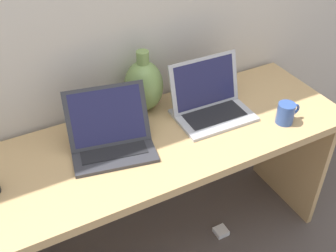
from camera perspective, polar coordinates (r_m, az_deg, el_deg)
name	(u,v)px	position (r m, az deg, el deg)	size (l,w,h in m)	color
ground_plane	(168,243)	(2.33, 0.00, -15.90)	(6.00, 6.00, 0.00)	#564C47
back_wall	(131,10)	(1.82, -5.12, 15.69)	(4.40, 0.04, 2.40)	beige
desk	(168,162)	(1.88, 0.00, -4.96)	(1.63, 0.59, 0.76)	tan
laptop_left	(110,133)	(1.71, -7.99, -1.00)	(0.38, 0.32, 0.24)	#333338
laptop_right	(209,100)	(1.89, 5.72, 3.58)	(0.35, 0.26, 0.25)	#B2B2B7
green_vase	(144,85)	(1.88, -3.35, 5.65)	(0.18, 0.18, 0.29)	#75934C
coffee_mug	(286,113)	(1.90, 15.97, 1.72)	(0.12, 0.08, 0.10)	#335199
power_brick	(221,231)	(2.38, 7.32, -14.22)	(0.07, 0.07, 0.03)	white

